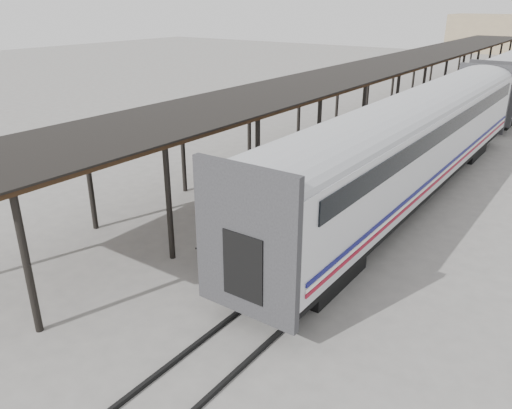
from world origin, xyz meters
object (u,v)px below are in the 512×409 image
object	(u,v)px
luggage_tug	(388,126)
pedestrian	(353,140)
porter	(233,211)
baggage_cart	(239,234)

from	to	relation	value
luggage_tug	pedestrian	world-z (taller)	pedestrian
porter	pedestrian	world-z (taller)	porter
luggage_tug	porter	distance (m)	19.15
luggage_tug	pedestrian	bearing A→B (deg)	-111.07
baggage_cart	luggage_tug	distance (m)	18.44
baggage_cart	porter	distance (m)	1.35
baggage_cart	pedestrian	xyz separation A→B (m)	(-2.04, 13.31, 0.15)
luggage_tug	porter	size ratio (longest dim) A/B	1.00
pedestrian	baggage_cart	bearing A→B (deg)	76.60
baggage_cart	pedestrian	bearing A→B (deg)	114.08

